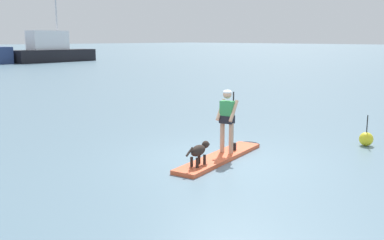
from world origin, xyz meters
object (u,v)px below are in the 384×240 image
(person_paddler, at_px, (227,117))
(moored_boat_far_starboard, at_px, (52,50))
(paddleboard, at_px, (224,156))
(dog, at_px, (199,151))
(marker_buoy, at_px, (366,139))

(person_paddler, xyz_separation_m, moored_boat_far_starboard, (19.81, 46.11, 0.42))
(paddleboard, xyz_separation_m, dog, (-1.20, -0.25, 0.40))
(dog, height_order, moored_boat_far_starboard, moored_boat_far_starboard)
(person_paddler, relative_size, moored_boat_far_starboard, 0.15)
(dog, distance_m, moored_boat_far_starboard, 51.00)
(person_paddler, bearing_deg, moored_boat_far_starboard, 66.75)
(dog, xyz_separation_m, marker_buoy, (5.07, -1.82, -0.25))
(dog, relative_size, marker_buoy, 1.12)
(person_paddler, relative_size, marker_buoy, 1.85)
(moored_boat_far_starboard, bearing_deg, marker_buoy, -108.46)
(paddleboard, bearing_deg, dog, -168.06)
(marker_buoy, bearing_deg, paddleboard, 151.79)
(paddleboard, relative_size, person_paddler, 2.29)
(paddleboard, height_order, dog, dog)
(person_paddler, xyz_separation_m, marker_buoy, (3.72, -2.10, -0.86))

